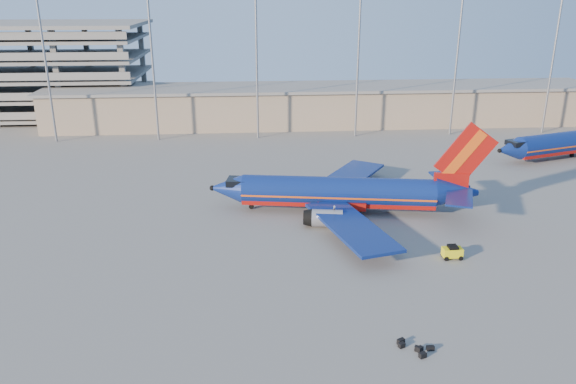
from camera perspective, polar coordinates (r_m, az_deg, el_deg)
name	(u,v)px	position (r m, az deg, el deg)	size (l,w,h in m)	color
ground	(307,225)	(71.61, 1.95, -3.34)	(220.00, 220.00, 0.00)	slate
terminal_building	(324,105)	(126.96, 3.63, 8.86)	(122.00, 16.00, 8.50)	gray
parking_garage	(13,65)	(150.71, -26.15, 11.50)	(62.00, 32.00, 21.40)	slate
light_mast_row	(308,49)	(112.69, 2.03, 14.32)	(101.60, 1.60, 28.65)	gray
aircraft_main	(344,193)	(75.18, 5.75, -0.09)	(37.14, 35.45, 12.64)	navy
baggage_tug	(452,252)	(65.10, 16.35, -5.85)	(2.15, 1.30, 1.55)	yellow
luggage_pile	(415,348)	(49.23, 12.76, -15.18)	(2.92, 2.59, 0.47)	black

